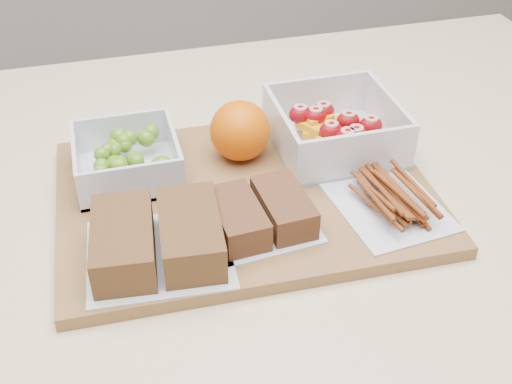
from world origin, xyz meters
TOP-DOWN VIEW (x-y plane):
  - cutting_board at (0.01, 0.03)m, footprint 0.43×0.31m
  - grape_container at (-0.12, 0.10)m, footprint 0.12×0.12m
  - fruit_container at (0.13, 0.09)m, footprint 0.15×0.15m
  - orange at (0.02, 0.10)m, footprint 0.07×0.07m
  - sandwich_bag_left at (-0.10, -0.05)m, footprint 0.15×0.14m
  - sandwich_bag_center at (0.01, -0.04)m, footprint 0.12×0.11m
  - pretzel_bag at (0.15, -0.04)m, footprint 0.12×0.14m

SIDE VIEW (x-z plane):
  - cutting_board at x=0.01m, z-range 0.90..0.92m
  - pretzel_bag at x=0.15m, z-range 0.92..0.94m
  - sandwich_bag_center at x=0.01m, z-range 0.92..0.95m
  - grape_container at x=-0.12m, z-range 0.91..0.96m
  - sandwich_bag_left at x=-0.10m, z-range 0.92..0.96m
  - fruit_container at x=0.13m, z-range 0.91..0.97m
  - orange at x=0.02m, z-range 0.92..0.99m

